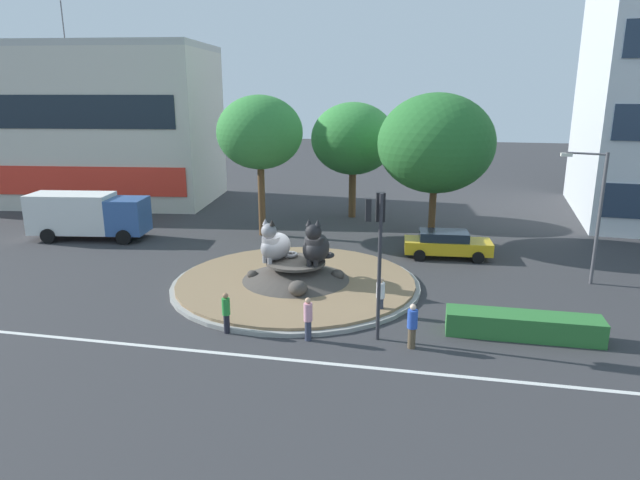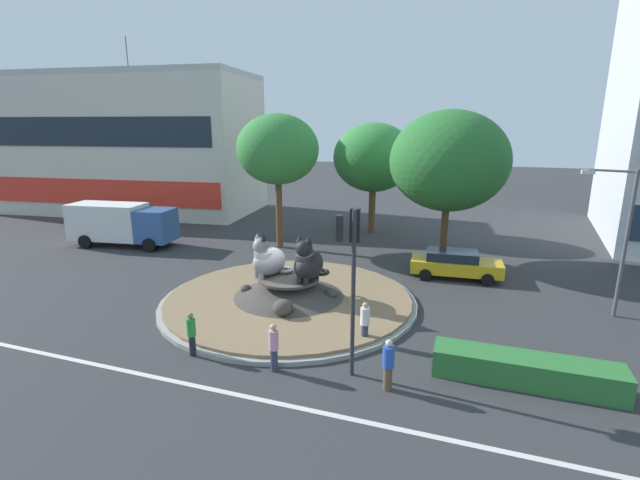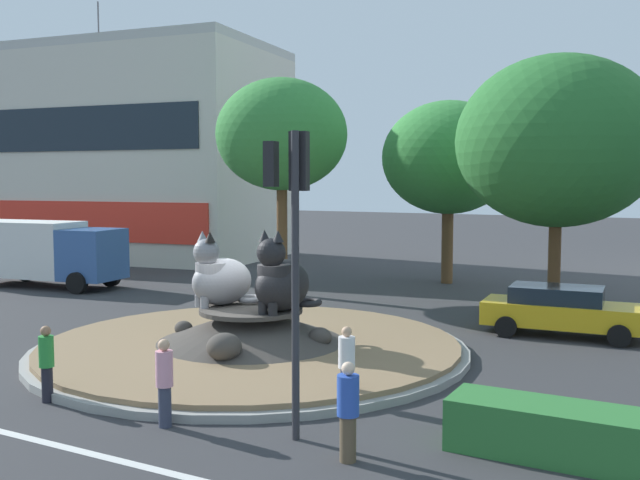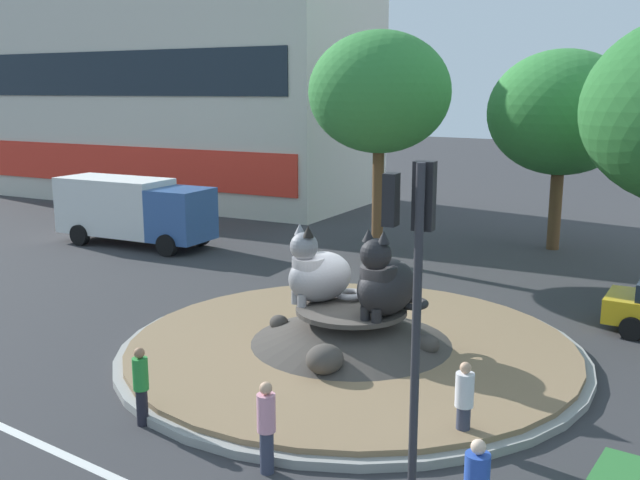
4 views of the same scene
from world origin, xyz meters
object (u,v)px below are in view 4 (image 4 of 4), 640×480
cat_statue_black (385,283)px  second_tree_near_tower (379,93)px  pedestrian_pink_shirt (266,425)px  cat_statue_grey (317,273)px  pedestrian_white_shirt (464,401)px  delivery_box_truck (133,209)px  third_tree_left (562,113)px  traffic_light_mast (415,260)px  shophouse_block (166,95)px  pedestrian_green_shirt (141,384)px

cat_statue_black → second_tree_near_tower: (-5.39, 8.91, 4.45)m
cat_statue_black → pedestrian_pink_shirt: bearing=11.1°
cat_statue_grey → pedestrian_pink_shirt: cat_statue_grey is taller
pedestrian_white_shirt → delivery_box_truck: size_ratio=0.22×
cat_statue_grey → delivery_box_truck: bearing=-90.8°
pedestrian_pink_shirt → third_tree_left: bearing=-157.3°
pedestrian_pink_shirt → delivery_box_truck: bearing=-105.9°
cat_statue_black → traffic_light_mast: (3.33, -5.00, 2.01)m
pedestrian_white_shirt → pedestrian_pink_shirt: size_ratio=0.97×
pedestrian_white_shirt → third_tree_left: bearing=-45.4°
cat_statue_black → traffic_light_mast: 6.34m
shophouse_block → pedestrian_white_shirt: (28.70, -19.89, -5.40)m
delivery_box_truck → pedestrian_green_shirt: bearing=-48.6°
cat_statue_grey → delivery_box_truck: cat_statue_grey is taller
second_tree_near_tower → pedestrian_white_shirt: (8.68, -11.66, -5.60)m
cat_statue_black → pedestrian_pink_shirt: (0.92, -5.68, -1.11)m
second_tree_near_tower → pedestrian_pink_shirt: 16.84m
pedestrian_pink_shirt → cat_statue_grey: bearing=-134.2°
pedestrian_green_shirt → second_tree_near_tower: bearing=78.5°
third_tree_left → delivery_box_truck: bearing=-147.9°
traffic_light_mast → second_tree_near_tower: (-8.72, 13.92, 2.44)m
third_tree_left → pedestrian_pink_shirt: 21.52m
cat_statue_black → third_tree_left: (-0.52, 15.26, 3.64)m
cat_statue_black → shophouse_block: (-25.40, 17.14, 4.25)m
third_tree_left → pedestrian_green_shirt: third_tree_left is taller
cat_statue_grey → third_tree_left: size_ratio=0.26×
cat_statue_black → shophouse_block: 30.94m
traffic_light_mast → pedestrian_white_shirt: (-0.04, 2.25, -3.17)m
cat_statue_grey → shophouse_block: shophouse_block is taller
cat_statue_black → pedestrian_green_shirt: (-2.27, -5.67, -1.14)m
traffic_light_mast → delivery_box_truck: size_ratio=0.75×
shophouse_block → pedestrian_pink_shirt: size_ratio=15.70×
shophouse_block → pedestrian_white_shirt: bearing=-41.7°
pedestrian_green_shirt → delivery_box_truck: delivery_box_truck is taller
second_tree_near_tower → pedestrian_green_shirt: 15.93m
second_tree_near_tower → pedestrian_white_shirt: second_tree_near_tower is taller
traffic_light_mast → second_tree_near_tower: 16.60m
traffic_light_mast → pedestrian_pink_shirt: bearing=94.8°
pedestrian_green_shirt → pedestrian_white_shirt: bearing=4.1°
shophouse_block → second_tree_near_tower: size_ratio=3.03×
traffic_light_mast → pedestrian_green_shirt: traffic_light_mast is taller
pedestrian_white_shirt → pedestrian_pink_shirt: pedestrian_pink_shirt is taller
pedestrian_white_shirt → pedestrian_pink_shirt: 3.78m
pedestrian_pink_shirt → delivery_box_truck: (-16.55, 11.45, 0.69)m
cat_statue_grey → second_tree_near_tower: second_tree_near_tower is taller
shophouse_block → pedestrian_pink_shirt: shophouse_block is taller
traffic_light_mast → third_tree_left: (-3.86, 20.26, 1.62)m
shophouse_block → pedestrian_pink_shirt: bearing=-47.9°
traffic_light_mast → delivery_box_truck: 21.95m
shophouse_block → cat_statue_black: bearing=-41.0°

